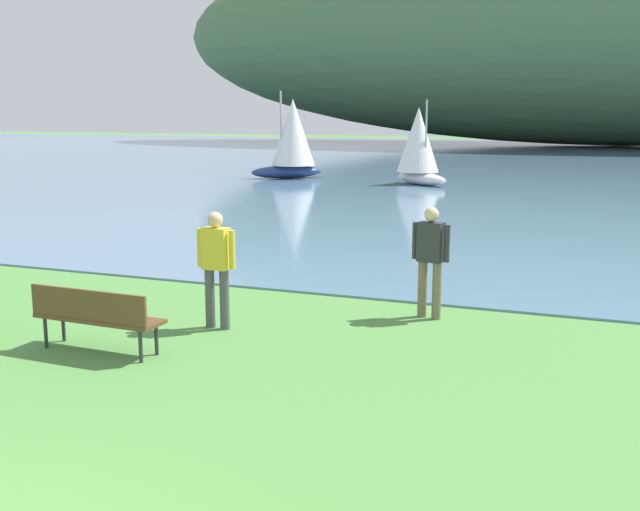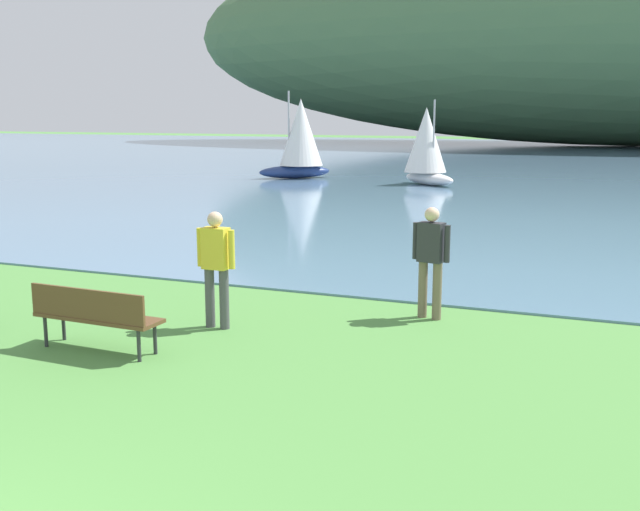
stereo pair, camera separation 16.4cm
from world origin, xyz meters
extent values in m
cube|color=#5B7F9E|center=(0.00, 49.20, 0.02)|extent=(180.00, 80.00, 0.04)
ellipsoid|color=#4C7047|center=(4.47, 75.31, 11.36)|extent=(91.12, 28.00, 22.63)
cube|color=brown|center=(-2.02, 5.25, 0.45)|extent=(1.81, 0.54, 0.05)
cube|color=brown|center=(-2.02, 5.04, 0.68)|extent=(1.80, 0.10, 0.40)
cylinder|color=#2D2D33|center=(-2.78, 5.45, 0.23)|extent=(0.05, 0.05, 0.45)
cylinder|color=#2D2D33|center=(-1.25, 5.40, 0.23)|extent=(0.05, 0.05, 0.45)
cylinder|color=#2D2D33|center=(-2.79, 5.11, 0.23)|extent=(0.05, 0.05, 0.45)
cylinder|color=#2D2D33|center=(-1.26, 5.06, 0.23)|extent=(0.05, 0.05, 0.45)
cylinder|color=#72604C|center=(1.52, 8.47, 0.44)|extent=(0.14, 0.14, 0.88)
cylinder|color=#72604C|center=(1.75, 8.42, 0.44)|extent=(0.14, 0.14, 0.88)
cube|color=#2D2D33|center=(1.63, 8.45, 1.18)|extent=(0.42, 0.29, 0.60)
sphere|color=beige|center=(1.63, 8.45, 1.60)|extent=(0.22, 0.22, 0.22)
cylinder|color=#2D2D33|center=(1.38, 8.50, 1.18)|extent=(0.09, 0.09, 0.56)
cylinder|color=#2D2D33|center=(1.89, 8.39, 1.18)|extent=(0.09, 0.09, 0.56)
cylinder|color=#4C4C51|center=(-1.23, 6.78, 0.44)|extent=(0.14, 0.14, 0.88)
cylinder|color=#4C4C51|center=(-0.99, 6.77, 0.44)|extent=(0.14, 0.14, 0.88)
cube|color=yellow|center=(-1.11, 6.77, 1.18)|extent=(0.38, 0.22, 0.60)
sphere|color=beige|center=(-1.11, 6.77, 1.60)|extent=(0.22, 0.22, 0.22)
cylinder|color=yellow|center=(-1.37, 6.78, 1.18)|extent=(0.09, 0.09, 0.56)
cylinder|color=yellow|center=(-0.85, 6.77, 1.18)|extent=(0.09, 0.09, 0.56)
ellipsoid|color=white|center=(-3.61, 29.43, 0.31)|extent=(2.96, 2.58, 0.54)
cylinder|color=#B2B2B2|center=(-3.42, 29.29, 2.12)|extent=(0.08, 0.08, 3.08)
cone|color=white|center=(-3.84, 29.61, 1.97)|extent=(2.57, 2.57, 2.77)
ellipsoid|color=navy|center=(-10.40, 30.37, 0.34)|extent=(3.27, 3.02, 0.61)
cylinder|color=#B2B2B2|center=(-10.60, 30.19, 2.39)|extent=(0.09, 0.09, 3.48)
cone|color=white|center=(-10.15, 30.59, 2.21)|extent=(2.91, 2.91, 3.13)
camera|label=1|loc=(4.12, -2.54, 3.08)|focal=42.20mm
camera|label=2|loc=(4.27, -2.48, 3.08)|focal=42.20mm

